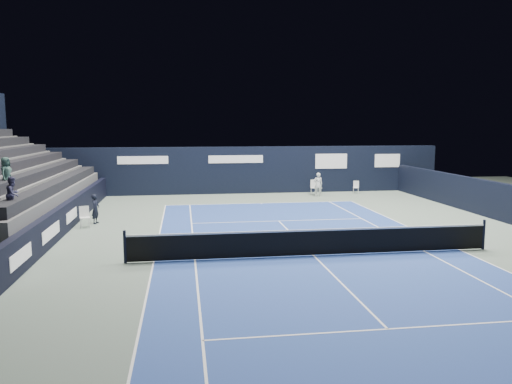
{
  "coord_description": "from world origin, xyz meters",
  "views": [
    {
      "loc": [
        -4.45,
        -16.47,
        4.53
      ],
      "look_at": [
        -0.97,
        7.27,
        1.3
      ],
      "focal_mm": 35.0,
      "sensor_mm": 36.0,
      "label": 1
    }
  ],
  "objects_px": {
    "folding_chair_back_a": "(314,185)",
    "tennis_net": "(314,242)",
    "folding_chair_back_b": "(356,186)",
    "line_judge_chair": "(85,215)",
    "tennis_player": "(318,184)"
  },
  "relations": [
    {
      "from": "folding_chair_back_a",
      "to": "tennis_net",
      "type": "distance_m",
      "value": 15.71
    },
    {
      "from": "line_judge_chair",
      "to": "folding_chair_back_b",
      "type": "bearing_deg",
      "value": 12.15
    },
    {
      "from": "folding_chair_back_a",
      "to": "tennis_player",
      "type": "height_order",
      "value": "tennis_player"
    },
    {
      "from": "folding_chair_back_b",
      "to": "tennis_player",
      "type": "bearing_deg",
      "value": -138.21
    },
    {
      "from": "tennis_player",
      "to": "folding_chair_back_b",
      "type": "bearing_deg",
      "value": 19.01
    },
    {
      "from": "folding_chair_back_a",
      "to": "folding_chair_back_b",
      "type": "height_order",
      "value": "folding_chair_back_a"
    },
    {
      "from": "line_judge_chair",
      "to": "tennis_player",
      "type": "relative_size",
      "value": 0.62
    },
    {
      "from": "folding_chair_back_b",
      "to": "tennis_player",
      "type": "distance_m",
      "value": 3.08
    },
    {
      "from": "tennis_player",
      "to": "tennis_net",
      "type": "bearing_deg",
      "value": -105.95
    },
    {
      "from": "folding_chair_back_a",
      "to": "line_judge_chair",
      "type": "relative_size",
      "value": 1.03
    },
    {
      "from": "folding_chair_back_b",
      "to": "line_judge_chair",
      "type": "height_order",
      "value": "line_judge_chair"
    },
    {
      "from": "folding_chair_back_b",
      "to": "tennis_net",
      "type": "xyz_separation_m",
      "value": [
        -6.99,
        -15.32,
        0.04
      ]
    },
    {
      "from": "tennis_net",
      "to": "tennis_player",
      "type": "height_order",
      "value": "tennis_player"
    },
    {
      "from": "folding_chair_back_b",
      "to": "line_judge_chair",
      "type": "relative_size",
      "value": 0.88
    },
    {
      "from": "folding_chair_back_a",
      "to": "tennis_net",
      "type": "relative_size",
      "value": 0.07
    }
  ]
}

